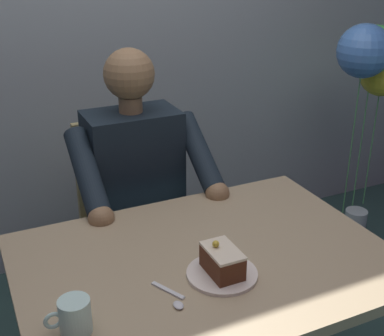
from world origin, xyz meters
The scene contains 8 objects.
dining_table centered at (0.00, 0.00, 0.63)m, with size 1.10×0.79×0.72m.
chair centered at (0.00, -0.74, 0.49)m, with size 0.42×0.42×0.89m.
seated_person centered at (0.00, -0.57, 0.63)m, with size 0.53×0.58×1.22m.
dessert_plate centered at (0.00, 0.10, 0.72)m, with size 0.20×0.20×0.01m, color silver.
cake_slice centered at (0.00, 0.10, 0.76)m, with size 0.08×0.13×0.09m.
coffee_cup centered at (0.43, 0.15, 0.76)m, with size 0.11×0.08×0.09m.
dessert_spoon centered at (0.17, 0.14, 0.72)m, with size 0.06×0.14×0.01m.
balloon_display centered at (-1.29, -0.76, 0.99)m, with size 0.43×0.31×1.23m.
Camera 1 is at (0.59, 1.16, 1.57)m, focal length 48.44 mm.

